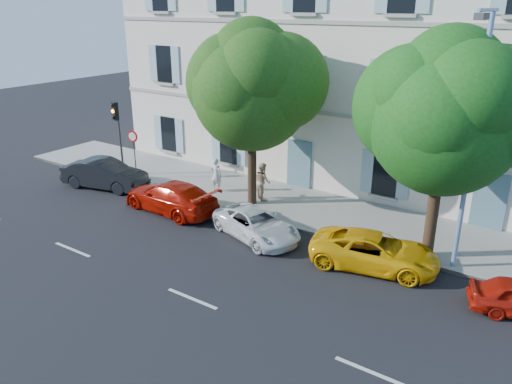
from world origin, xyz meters
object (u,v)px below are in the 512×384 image
Objects in this scene: car_yellow_supercar at (375,251)px; pedestrian_a at (216,175)px; car_dark_sedan at (105,174)px; pedestrian_b at (263,181)px; tree_right at (445,121)px; traffic_light at (117,123)px; street_lamp at (473,133)px; road_sign at (134,144)px; tree_left at (252,92)px; car_red_coupe at (171,197)px; car_white_coupe at (256,225)px.

pedestrian_a reaches higher than car_yellow_supercar.
car_dark_sedan reaches higher than car_yellow_supercar.
pedestrian_b reaches higher than car_dark_sedan.
tree_right reaches higher than traffic_light.
car_yellow_supercar is at bearing -153.39° from street_lamp.
road_sign reaches higher than car_dark_sedan.
traffic_light is at bearing 42.54° from pedestrian_b.
traffic_light is (-16.30, 0.04, -2.17)m from tree_right.
car_dark_sedan is 9.05m from tree_left.
tree_right is 0.92× the size of street_lamp.
car_red_coupe is at bearing -107.99° from car_dark_sedan.
pedestrian_b is at bearing 143.33° from car_red_coupe.
tree_right reaches higher than road_sign.
car_dark_sedan is 0.56× the size of tree_left.
car_white_coupe is 1.58× the size of road_sign.
road_sign is (-15.24, 0.08, -3.16)m from tree_right.
car_yellow_supercar is 8.54m from tree_left.
road_sign is 1.54× the size of pedestrian_a.
car_red_coupe is 1.22× the size of traffic_light.
pedestrian_a is at bearing 174.80° from tree_right.
street_lamp is (16.23, -0.53, 2.98)m from road_sign.
pedestrian_a reaches higher than car_dark_sedan.
street_lamp is 10.09m from pedestrian_b.
tree_left is (-2.03, 2.65, 4.68)m from car_white_coupe.
car_yellow_supercar is 0.57× the size of tree_right.
car_white_coupe is 8.55m from street_lamp.
road_sign is at bearing -30.58° from car_dark_sedan.
traffic_light is at bearing 96.57° from car_white_coupe.
street_lamp is (11.85, 1.48, 4.28)m from car_red_coupe.
car_dark_sedan is at bearing -107.23° from road_sign.
tree_right reaches higher than pedestrian_b.
pedestrian_a is at bearing 173.03° from street_lamp.
car_dark_sedan is 4.90m from car_red_coupe.
pedestrian_b is (-9.10, 1.81, -3.94)m from street_lamp.
street_lamp reaches higher than car_red_coupe.
traffic_light is 6.16m from pedestrian_a.
car_red_coupe is at bearing -172.88° from street_lamp.
street_lamp is at bearing 100.29° from car_red_coupe.
traffic_light is (-14.91, 1.68, 2.35)m from car_yellow_supercar.
road_sign reaches higher than car_yellow_supercar.
car_dark_sedan reaches higher than car_red_coupe.
pedestrian_b reaches higher than pedestrian_a.
car_white_coupe is at bearing -167.73° from street_lamp.
car_white_coupe is 0.51× the size of tree_left.
car_red_coupe is at bearing 80.31° from pedestrian_a.
traffic_light is 0.46× the size of street_lamp.
traffic_light is at bearing 5.56° from pedestrian_a.
road_sign is 7.31m from pedestrian_b.
car_red_coupe is at bearing -19.87° from traffic_light.
car_yellow_supercar is 5.01m from tree_right.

